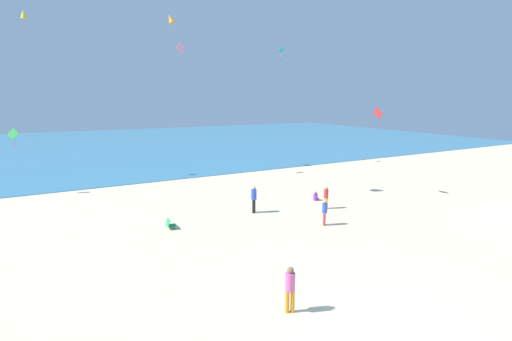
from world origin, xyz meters
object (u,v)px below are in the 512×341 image
(kite_yellow, at_px, (24,14))
(kite_teal, at_px, (281,50))
(person_0, at_px, (290,286))
(beach_chair_near_camera, at_px, (170,224))
(kite_pink, at_px, (181,48))
(person_6, at_px, (254,197))
(kite_green, at_px, (13,134))
(person_1, at_px, (316,197))
(person_3, at_px, (326,196))
(kite_orange, at_px, (170,19))
(kite_red, at_px, (378,114))
(person_4, at_px, (325,211))

(kite_yellow, xyz_separation_m, kite_teal, (22.97, -3.35, -1.77))
(kite_teal, bearing_deg, person_0, -121.49)
(beach_chair_near_camera, height_order, kite_pink, kite_pink)
(person_6, distance_m, kite_green, 18.54)
(beach_chair_near_camera, bearing_deg, person_0, -82.50)
(person_1, bearing_deg, kite_teal, 41.65)
(person_1, distance_m, person_3, 2.12)
(person_0, distance_m, person_3, 12.29)
(person_6, xyz_separation_m, kite_pink, (-0.47, 12.74, 10.53))
(person_0, xyz_separation_m, kite_orange, (3.88, 26.72, 13.74))
(person_1, distance_m, kite_red, 7.53)
(beach_chair_near_camera, xyz_separation_m, person_6, (5.48, 0.33, 0.75))
(person_0, bearing_deg, kite_teal, -9.12)
(person_0, xyz_separation_m, person_3, (8.67, 8.72, -0.08))
(kite_green, height_order, kite_orange, kite_orange)
(beach_chair_near_camera, relative_size, person_3, 0.39)
(person_4, distance_m, kite_orange, 24.85)
(person_3, height_order, kite_teal, kite_teal)
(kite_green, height_order, kite_red, kite_red)
(person_6, height_order, kite_red, kite_red)
(person_0, height_order, kite_green, kite_green)
(person_0, distance_m, kite_pink, 25.56)
(kite_teal, bearing_deg, kite_orange, 167.19)
(person_0, relative_size, kite_red, 0.88)
(person_4, xyz_separation_m, person_6, (-2.46, 3.98, 0.15))
(kite_pink, bearing_deg, kite_teal, 6.39)
(person_4, xyz_separation_m, kite_yellow, (-14.67, 21.33, 13.15))
(person_0, height_order, kite_red, kite_red)
(person_3, distance_m, person_6, 4.83)
(kite_yellow, bearing_deg, beach_chair_near_camera, -69.17)
(kite_yellow, distance_m, kite_red, 29.53)
(person_0, height_order, kite_pink, kite_pink)
(person_0, xyz_separation_m, kite_red, (13.96, 9.65, 5.15))
(person_3, relative_size, kite_yellow, 0.86)
(beach_chair_near_camera, relative_size, person_0, 0.35)
(person_6, bearing_deg, kite_red, -138.34)
(kite_yellow, relative_size, kite_orange, 1.32)
(person_4, xyz_separation_m, kite_teal, (8.30, 17.98, 11.38))
(kite_orange, xyz_separation_m, kite_teal, (10.97, -2.49, -2.45))
(kite_yellow, relative_size, kite_pink, 1.35)
(person_3, distance_m, person_4, 3.26)
(person_3, xyz_separation_m, kite_teal, (6.18, 15.51, 11.37))
(kite_yellow, bearing_deg, person_4, -55.49)
(kite_yellow, distance_m, kite_pink, 12.85)
(kite_yellow, bearing_deg, kite_green, -104.03)
(person_6, relative_size, kite_red, 0.94)
(beach_chair_near_camera, relative_size, person_6, 0.33)
(kite_green, distance_m, kite_pink, 14.77)
(kite_green, relative_size, kite_pink, 1.10)
(kite_orange, bearing_deg, person_1, -71.29)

